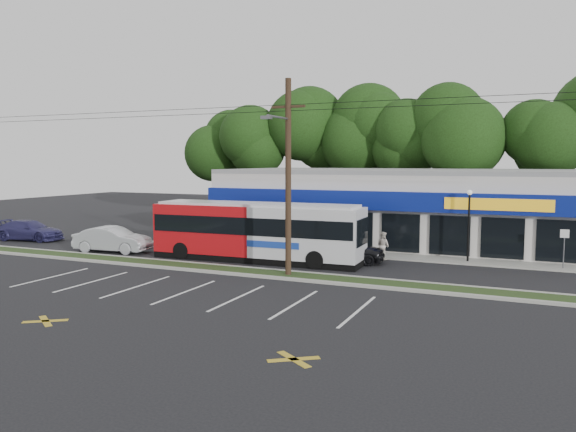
{
  "coord_description": "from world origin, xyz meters",
  "views": [
    {
      "loc": [
        14.38,
        -24.95,
        5.91
      ],
      "look_at": [
        1.23,
        5.0,
        2.69
      ],
      "focal_mm": 35.0,
      "sensor_mm": 36.0,
      "label": 1
    }
  ],
  "objects_px": {
    "pedestrian_a": "(353,250)",
    "car_blue": "(29,230)",
    "metrobus": "(257,230)",
    "pedestrian_b": "(383,246)",
    "utility_pole": "(285,171)",
    "lamp_post": "(469,217)",
    "car_silver": "(112,240)",
    "car_dark": "(344,249)",
    "sign_post": "(564,242)"
  },
  "relations": [
    {
      "from": "pedestrian_a",
      "to": "car_blue",
      "type": "bearing_deg",
      "value": -28.39
    },
    {
      "from": "metrobus",
      "to": "car_blue",
      "type": "xyz_separation_m",
      "value": [
        -19.43,
        0.82,
        -1.07
      ]
    },
    {
      "from": "pedestrian_b",
      "to": "metrobus",
      "type": "bearing_deg",
      "value": 54.86
    },
    {
      "from": "utility_pole",
      "to": "lamp_post",
      "type": "bearing_deg",
      "value": 43.95
    },
    {
      "from": "lamp_post",
      "to": "car_silver",
      "type": "xyz_separation_m",
      "value": [
        -21.57,
        -5.3,
        -1.84
      ]
    },
    {
      "from": "utility_pole",
      "to": "car_silver",
      "type": "relative_size",
      "value": 9.98
    },
    {
      "from": "car_dark",
      "to": "car_blue",
      "type": "distance_m",
      "value": 24.38
    },
    {
      "from": "utility_pole",
      "to": "lamp_post",
      "type": "xyz_separation_m",
      "value": [
        8.17,
        7.87,
        -2.74
      ]
    },
    {
      "from": "car_blue",
      "to": "utility_pole",
      "type": "bearing_deg",
      "value": -109.08
    },
    {
      "from": "car_silver",
      "to": "pedestrian_b",
      "type": "xyz_separation_m",
      "value": [
        16.78,
        4.36,
        0.02
      ]
    },
    {
      "from": "metrobus",
      "to": "car_silver",
      "type": "xyz_separation_m",
      "value": [
        -10.0,
        -1.0,
        -1.0
      ]
    },
    {
      "from": "sign_post",
      "to": "pedestrian_b",
      "type": "distance_m",
      "value": 9.84
    },
    {
      "from": "metrobus",
      "to": "lamp_post",
      "type": "bearing_deg",
      "value": 18.52
    },
    {
      "from": "lamp_post",
      "to": "sign_post",
      "type": "xyz_separation_m",
      "value": [
        5.0,
        -0.23,
        -1.12
      ]
    },
    {
      "from": "lamp_post",
      "to": "car_blue",
      "type": "xyz_separation_m",
      "value": [
        -31.0,
        -3.48,
        -1.92
      ]
    },
    {
      "from": "lamp_post",
      "to": "pedestrian_b",
      "type": "relative_size",
      "value": 2.53
    },
    {
      "from": "car_silver",
      "to": "metrobus",
      "type": "bearing_deg",
      "value": -92.37
    },
    {
      "from": "lamp_post",
      "to": "metrobus",
      "type": "relative_size",
      "value": 0.33
    },
    {
      "from": "car_silver",
      "to": "car_dark",
      "type": "bearing_deg",
      "value": -88.64
    },
    {
      "from": "utility_pole",
      "to": "lamp_post",
      "type": "relative_size",
      "value": 11.76
    },
    {
      "from": "car_dark",
      "to": "pedestrian_a",
      "type": "distance_m",
      "value": 0.53
    },
    {
      "from": "car_blue",
      "to": "car_dark",
      "type": "bearing_deg",
      "value": -96.63
    },
    {
      "from": "lamp_post",
      "to": "pedestrian_a",
      "type": "distance_m",
      "value": 6.97
    },
    {
      "from": "lamp_post",
      "to": "pedestrian_a",
      "type": "height_order",
      "value": "lamp_post"
    },
    {
      "from": "utility_pole",
      "to": "pedestrian_a",
      "type": "height_order",
      "value": "utility_pole"
    },
    {
      "from": "pedestrian_a",
      "to": "pedestrian_b",
      "type": "distance_m",
      "value": 2.28
    },
    {
      "from": "car_blue",
      "to": "metrobus",
      "type": "bearing_deg",
      "value": -100.6
    },
    {
      "from": "metrobus",
      "to": "car_blue",
      "type": "relative_size",
      "value": 2.48
    },
    {
      "from": "utility_pole",
      "to": "sign_post",
      "type": "height_order",
      "value": "utility_pole"
    },
    {
      "from": "pedestrian_b",
      "to": "car_silver",
      "type": "bearing_deg",
      "value": 43.05
    },
    {
      "from": "car_silver",
      "to": "pedestrian_a",
      "type": "height_order",
      "value": "car_silver"
    },
    {
      "from": "car_blue",
      "to": "pedestrian_a",
      "type": "height_order",
      "value": "pedestrian_a"
    },
    {
      "from": "pedestrian_a",
      "to": "lamp_post",
      "type": "bearing_deg",
      "value": 174.7
    },
    {
      "from": "sign_post",
      "to": "pedestrian_b",
      "type": "bearing_deg",
      "value": -175.85
    },
    {
      "from": "utility_pole",
      "to": "pedestrian_b",
      "type": "xyz_separation_m",
      "value": [
        3.38,
        6.94,
        -4.57
      ]
    },
    {
      "from": "car_dark",
      "to": "utility_pole",
      "type": "bearing_deg",
      "value": 154.21
    },
    {
      "from": "utility_pole",
      "to": "pedestrian_b",
      "type": "distance_m",
      "value": 8.97
    },
    {
      "from": "utility_pole",
      "to": "pedestrian_b",
      "type": "height_order",
      "value": "utility_pole"
    },
    {
      "from": "car_dark",
      "to": "metrobus",
      "type": "bearing_deg",
      "value": 97.85
    },
    {
      "from": "lamp_post",
      "to": "car_dark",
      "type": "xyz_separation_m",
      "value": [
        -6.63,
        -2.82,
        -1.87
      ]
    },
    {
      "from": "car_silver",
      "to": "car_blue",
      "type": "xyz_separation_m",
      "value": [
        -9.43,
        1.82,
        -0.07
      ]
    },
    {
      "from": "car_silver",
      "to": "sign_post",
      "type": "bearing_deg",
      "value": -87.27
    },
    {
      "from": "lamp_post",
      "to": "car_silver",
      "type": "distance_m",
      "value": 22.29
    },
    {
      "from": "lamp_post",
      "to": "pedestrian_b",
      "type": "distance_m",
      "value": 5.21
    },
    {
      "from": "sign_post",
      "to": "car_silver",
      "type": "height_order",
      "value": "sign_post"
    },
    {
      "from": "car_dark",
      "to": "pedestrian_b",
      "type": "distance_m",
      "value": 2.63
    },
    {
      "from": "utility_pole",
      "to": "metrobus",
      "type": "bearing_deg",
      "value": 133.58
    },
    {
      "from": "metrobus",
      "to": "pedestrian_a",
      "type": "relative_size",
      "value": 8.21
    },
    {
      "from": "utility_pole",
      "to": "car_dark",
      "type": "distance_m",
      "value": 7.01
    },
    {
      "from": "utility_pole",
      "to": "sign_post",
      "type": "bearing_deg",
      "value": 30.15
    }
  ]
}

